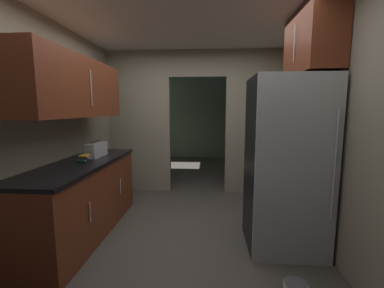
{
  "coord_description": "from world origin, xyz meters",
  "views": [
    {
      "loc": [
        0.3,
        -2.82,
        1.52
      ],
      "look_at": [
        0.05,
        0.75,
        1.03
      ],
      "focal_mm": 23.55,
      "sensor_mm": 36.0,
      "label": 1
    }
  ],
  "objects": [
    {
      "name": "ground",
      "position": [
        0.0,
        0.0,
        0.0
      ],
      "size": [
        20.0,
        20.0,
        0.0
      ],
      "primitive_type": "plane",
      "color": "#47423D"
    },
    {
      "name": "kitchen_overhead_slab",
      "position": [
        0.0,
        0.54,
        2.59
      ],
      "size": [
        3.5,
        7.57,
        0.06
      ],
      "primitive_type": "cube",
      "color": "silver"
    },
    {
      "name": "kitchen_partition",
      "position": [
        -0.03,
        1.79,
        1.37
      ],
      "size": [
        3.1,
        0.12,
        2.56
      ],
      "color": "gray",
      "rests_on": "ground"
    },
    {
      "name": "adjoining_room_shell",
      "position": [
        0.0,
        4.02,
        1.28
      ],
      "size": [
        3.1,
        3.46,
        2.56
      ],
      "color": "slate",
      "rests_on": "ground"
    },
    {
      "name": "kitchen_flank_left",
      "position": [
        -1.6,
        -0.36,
        1.28
      ],
      "size": [
        0.1,
        4.29,
        2.56
      ],
      "primitive_type": "cube",
      "color": "gray",
      "rests_on": "ground"
    },
    {
      "name": "kitchen_flank_right",
      "position": [
        1.6,
        -0.36,
        1.28
      ],
      "size": [
        0.1,
        4.29,
        2.56
      ],
      "primitive_type": "cube",
      "color": "gray",
      "rests_on": "ground"
    },
    {
      "name": "refrigerator",
      "position": [
        1.13,
        -0.08,
        0.93
      ],
      "size": [
        0.78,
        0.77,
        1.86
      ],
      "color": "black",
      "rests_on": "ground"
    },
    {
      "name": "lower_cabinet_run",
      "position": [
        -1.23,
        0.02,
        0.45
      ],
      "size": [
        0.64,
        2.04,
        0.9
      ],
      "color": "maroon",
      "rests_on": "ground"
    },
    {
      "name": "upper_cabinet_counterside",
      "position": [
        -1.23,
        0.02,
        1.77
      ],
      "size": [
        0.36,
        1.83,
        0.67
      ],
      "color": "maroon"
    },
    {
      "name": "upper_cabinet_fridgeside",
      "position": [
        1.37,
        0.02,
        2.22
      ],
      "size": [
        0.36,
        0.86,
        0.65
      ],
      "color": "maroon"
    },
    {
      "name": "boombox",
      "position": [
        -1.2,
        0.39,
        0.99
      ],
      "size": [
        0.16,
        0.41,
        0.21
      ],
      "color": "#B2B2B7",
      "rests_on": "lower_cabinet_run"
    },
    {
      "name": "book_stack",
      "position": [
        -1.2,
        0.06,
        0.94
      ],
      "size": [
        0.15,
        0.15,
        0.08
      ],
      "color": "black",
      "rests_on": "lower_cabinet_run"
    }
  ]
}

